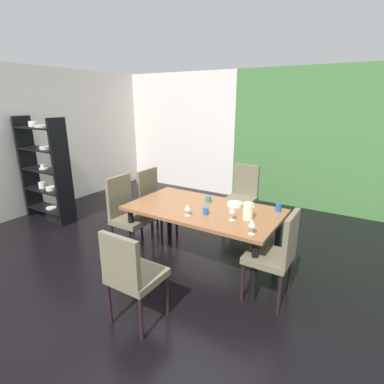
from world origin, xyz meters
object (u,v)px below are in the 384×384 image
Objects in this scene: cup_rear at (278,207)px; chair_left_near at (126,212)px; wine_glass_west at (187,207)px; cup_near_shelf at (208,199)px; pitcher_center at (248,211)px; chair_right_near at (277,252)px; display_shelf at (45,169)px; wine_glass_north at (232,209)px; dining_table at (203,214)px; serving_bowl_left at (235,204)px; wine_glass_near_window at (252,223)px; chair_head_near at (131,273)px; chair_left_far at (154,200)px; cup_east at (206,211)px; chair_head_far at (243,193)px.

chair_left_near is at bearing -159.69° from cup_rear.
cup_rear is (0.85, 0.69, -0.05)m from wine_glass_west.
cup_near_shelf is 0.42× the size of pitcher_center.
chair_right_near reaches higher than pitcher_center.
display_shelf is at bearing -172.24° from cup_rear.
wine_glass_north is at bearing -122.70° from cup_rear.
pitcher_center is (0.60, -0.05, 0.17)m from dining_table.
cup_near_shelf is at bearing 105.19° from dining_table.
serving_bowl_left is at bearing 51.24° from chair_right_near.
pitcher_center reaches higher than cup_near_shelf.
cup_rear is (0.36, 0.56, -0.08)m from wine_glass_north.
chair_left_near is 1.07× the size of chair_right_near.
wine_glass_near_window is (0.78, -0.40, 0.19)m from dining_table.
wine_glass_west is at bearing 93.08° from chair_head_near.
wine_glass_west is (-0.50, -0.14, -0.03)m from wine_glass_north.
wine_glass_west is 1.74× the size of cup_near_shelf.
serving_bowl_left is at bearing 132.48° from pitcher_center.
chair_left_near is 1.03× the size of chair_left_far.
wine_glass_near_window is 0.70m from cup_east.
chair_left_near is (-1.02, -0.29, -0.08)m from dining_table.
wine_glass_north is (3.47, -0.03, -0.03)m from display_shelf.
chair_left_far is at bearing 162.55° from wine_glass_north.
cup_rear is (1.83, 0.09, 0.21)m from chair_left_far.
chair_head_near is 1.91m from cup_rear.
cup_east is 0.83× the size of cup_rear.
chair_head_near is at bearing -114.20° from pitcher_center.
wine_glass_west is (2.97, -0.17, -0.06)m from display_shelf.
chair_left_near is 0.60× the size of display_shelf.
chair_left_far is 1.67m from pitcher_center.
chair_left_near is 5.51× the size of pitcher_center.
chair_head_near is 0.54× the size of display_shelf.
cup_east is (1.14, -0.46, 0.21)m from chair_left_far.
cup_rear is at bearing 7.76° from display_shelf.
chair_right_near is 5.11× the size of serving_bowl_left.
chair_right_near is at bearing -8.28° from cup_east.
chair_left_far reaches higher than wine_glass_north.
dining_table is 1.96× the size of chair_head_near.
cup_east is at bearing 96.47° from chair_left_near.
chair_right_near is 0.96× the size of chair_left_far.
pitcher_center reaches higher than wine_glass_west.
cup_east is at bearing 84.89° from chair_head_near.
chair_head_far is at bearing 107.77° from wine_glass_north.
chair_head_near reaches higher than wine_glass_north.
chair_left_far reaches higher than wine_glass_near_window.
chair_head_far is at bearing 106.80° from serving_bowl_left.
wine_glass_near_window is at bearing 86.78° from chair_left_near.
pitcher_center is (0.58, 1.29, 0.29)m from chair_head_near.
cup_east is 0.88m from cup_rear.
wine_glass_near_window is at bearing -3.92° from display_shelf.
chair_left_near reaches higher than pitcher_center.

